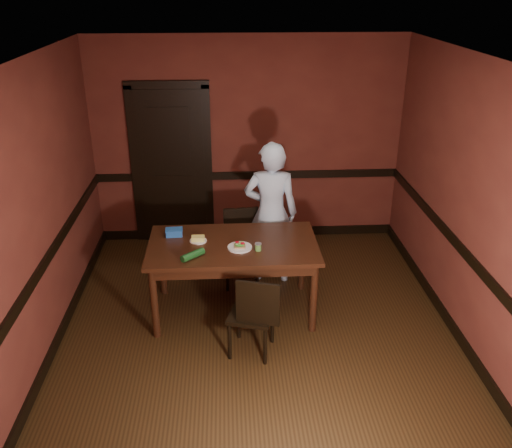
{
  "coord_description": "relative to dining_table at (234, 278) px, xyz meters",
  "views": [
    {
      "loc": [
        -0.28,
        -4.58,
        3.32
      ],
      "look_at": [
        0.0,
        0.35,
        1.05
      ],
      "focal_mm": 38.0,
      "sensor_mm": 36.0,
      "label": 1
    }
  ],
  "objects": [
    {
      "name": "wall_back",
      "position": [
        0.24,
        1.86,
        0.94
      ],
      "size": [
        4.0,
        0.02,
        2.7
      ],
      "primitive_type": "cube",
      "color": "#542119",
      "rests_on": "ground"
    },
    {
      "name": "baseboard_right",
      "position": [
        2.22,
        -0.39,
        -0.35
      ],
      "size": [
        0.03,
        4.5,
        0.12
      ],
      "primitive_type": "cube",
      "color": "black",
      "rests_on": "ground"
    },
    {
      "name": "ceiling",
      "position": [
        0.24,
        -0.39,
        2.29
      ],
      "size": [
        4.0,
        4.5,
        0.01
      ],
      "primitive_type": "cube",
      "color": "beige",
      "rests_on": "ground"
    },
    {
      "name": "wall_right",
      "position": [
        2.24,
        -0.39,
        0.94
      ],
      "size": [
        0.02,
        4.5,
        2.7
      ],
      "primitive_type": "cube",
      "color": "#542119",
      "rests_on": "ground"
    },
    {
      "name": "chair_near",
      "position": [
        0.15,
        -0.7,
        0.02
      ],
      "size": [
        0.5,
        0.5,
        0.86
      ],
      "primitive_type": null,
      "rotation": [
        0.0,
        0.0,
        2.86
      ],
      "color": "black",
      "rests_on": "floor"
    },
    {
      "name": "wrapped_veg",
      "position": [
        -0.39,
        -0.3,
        0.44
      ],
      "size": [
        0.24,
        0.22,
        0.07
      ],
      "primitive_type": "cylinder",
      "rotation": [
        0.0,
        1.57,
        0.72
      ],
      "color": "#144118",
      "rests_on": "dining_table"
    },
    {
      "name": "cheese_saucer",
      "position": [
        -0.36,
        0.07,
        0.43
      ],
      "size": [
        0.18,
        0.18,
        0.06
      ],
      "rotation": [
        0.0,
        0.0,
        0.0
      ],
      "color": "silver",
      "rests_on": "dining_table"
    },
    {
      "name": "food_tub",
      "position": [
        -0.62,
        0.22,
        0.45
      ],
      "size": [
        0.19,
        0.14,
        0.08
      ],
      "rotation": [
        0.0,
        0.0,
        0.07
      ],
      "color": "#245BB0",
      "rests_on": "dining_table"
    },
    {
      "name": "sandwich_plate",
      "position": [
        0.07,
        -0.11,
        0.43
      ],
      "size": [
        0.25,
        0.25,
        0.06
      ],
      "rotation": [
        0.0,
        0.0,
        -0.07
      ],
      "color": "silver",
      "rests_on": "dining_table"
    },
    {
      "name": "person",
      "position": [
        0.45,
        0.69,
        0.44
      ],
      "size": [
        0.66,
        0.47,
        1.69
      ],
      "primitive_type": "imported",
      "rotation": [
        0.0,
        0.0,
        3.03
      ],
      "color": "silver",
      "rests_on": "floor"
    },
    {
      "name": "floor",
      "position": [
        0.24,
        -0.39,
        -0.41
      ],
      "size": [
        4.0,
        4.5,
        0.01
      ],
      "primitive_type": "cube",
      "color": "black",
      "rests_on": "ground"
    },
    {
      "name": "sauce_jar",
      "position": [
        0.25,
        -0.17,
        0.45
      ],
      "size": [
        0.07,
        0.07,
        0.08
      ],
      "rotation": [
        0.0,
        0.0,
        -0.3
      ],
      "color": "#518639",
      "rests_on": "dining_table"
    },
    {
      "name": "dado_left",
      "position": [
        -1.75,
        -0.39,
        0.49
      ],
      "size": [
        0.03,
        4.5,
        0.1
      ],
      "primitive_type": "cube",
      "color": "black",
      "rests_on": "ground"
    },
    {
      "name": "dado_right",
      "position": [
        2.22,
        -0.39,
        0.49
      ],
      "size": [
        0.03,
        4.5,
        0.1
      ],
      "primitive_type": "cube",
      "color": "black",
      "rests_on": "ground"
    },
    {
      "name": "door",
      "position": [
        -0.76,
        1.82,
        0.68
      ],
      "size": [
        1.05,
        0.07,
        2.2
      ],
      "color": "black",
      "rests_on": "ground"
    },
    {
      "name": "baseboard_back",
      "position": [
        0.24,
        1.84,
        -0.35
      ],
      "size": [
        4.0,
        0.03,
        0.12
      ],
      "primitive_type": "cube",
      "color": "black",
      "rests_on": "ground"
    },
    {
      "name": "dado_back",
      "position": [
        0.24,
        1.84,
        0.49
      ],
      "size": [
        4.0,
        0.03,
        0.1
      ],
      "primitive_type": "cube",
      "color": "black",
      "rests_on": "ground"
    },
    {
      "name": "wall_left",
      "position": [
        -1.76,
        -0.39,
        0.94
      ],
      "size": [
        0.02,
        4.5,
        2.7
      ],
      "primitive_type": "cube",
      "color": "#542119",
      "rests_on": "ground"
    },
    {
      "name": "dining_table",
      "position": [
        0.0,
        0.0,
        0.0
      ],
      "size": [
        1.75,
        0.99,
        0.82
      ],
      "primitive_type": "cube",
      "rotation": [
        0.0,
        0.0,
        0.01
      ],
      "color": "black",
      "rests_on": "floor"
    },
    {
      "name": "baseboard_left",
      "position": [
        -1.75,
        -0.39,
        -0.35
      ],
      "size": [
        0.03,
        4.5,
        0.12
      ],
      "primitive_type": "cube",
      "color": "black",
      "rests_on": "ground"
    },
    {
      "name": "chair_far",
      "position": [
        0.09,
        0.6,
        0.03
      ],
      "size": [
        0.45,
        0.45,
        0.88
      ],
      "primitive_type": null,
      "rotation": [
        0.0,
        0.0,
        0.11
      ],
      "color": "black",
      "rests_on": "floor"
    },
    {
      "name": "wall_front",
      "position": [
        0.24,
        -2.64,
        0.94
      ],
      "size": [
        4.0,
        0.02,
        2.7
      ],
      "primitive_type": "cube",
      "color": "#542119",
      "rests_on": "ground"
    }
  ]
}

